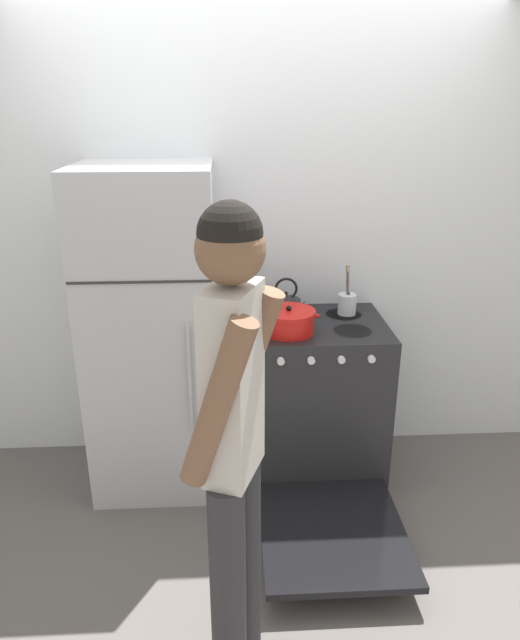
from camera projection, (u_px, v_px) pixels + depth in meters
The scene contains 8 objects.
ground_plane at pixel (258, 440), 3.64m from camera, with size 14.00×14.00×0.00m, color #5B5654.
wall_back at pixel (257, 243), 3.21m from camera, with size 10.00×0.06×2.55m.
refrigerator at pixel (153, 334), 3.01m from camera, with size 0.67×0.64×1.74m.
stove_range at pixel (315, 403), 3.16m from camera, with size 0.74×1.35×0.92m.
dutch_oven_pot at pixel (288, 321), 2.89m from camera, with size 0.31×0.27×0.14m.
tea_kettle at pixel (286, 304), 3.12m from camera, with size 0.20×0.16×0.22m.
utensil_jar at pixel (347, 302), 3.14m from camera, with size 0.10×0.10×0.28m.
person at pixel (234, 435), 1.85m from camera, with size 0.37×0.42×1.76m.
Camera 1 is at (-0.17, -3.12, 2.01)m, focal length 32.00 mm.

